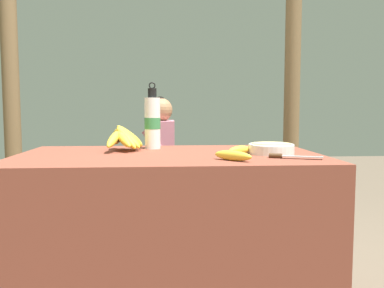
{
  "coord_description": "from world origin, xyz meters",
  "views": [
    {
      "loc": [
        -0.02,
        -1.85,
        0.98
      ],
      "look_at": [
        0.11,
        0.05,
        0.81
      ],
      "focal_mm": 38.0,
      "sensor_mm": 36.0,
      "label": 1
    }
  ],
  "objects_px": {
    "banana_bunch_ripe": "(124,138)",
    "knife": "(288,156)",
    "support_post_far": "(292,67)",
    "serving_bowl": "(271,148)",
    "banana_bunch_green": "(89,179)",
    "loose_banana_side": "(240,150)",
    "wooden_bench": "(155,193)",
    "support_post_near": "(10,65)",
    "loose_banana_front": "(233,156)",
    "seated_vendor": "(155,159)",
    "water_bottle": "(152,122)"
  },
  "relations": [
    {
      "from": "serving_bowl",
      "to": "support_post_far",
      "type": "height_order",
      "value": "support_post_far"
    },
    {
      "from": "banana_bunch_ripe",
      "to": "knife",
      "type": "xyz_separation_m",
      "value": [
        0.71,
        -0.36,
        -0.05
      ]
    },
    {
      "from": "loose_banana_side",
      "to": "knife",
      "type": "relative_size",
      "value": 0.64
    },
    {
      "from": "banana_bunch_ripe",
      "to": "support_post_far",
      "type": "bearing_deg",
      "value": 48.43
    },
    {
      "from": "knife",
      "to": "support_post_far",
      "type": "xyz_separation_m",
      "value": [
        0.6,
        1.84,
        0.55
      ]
    },
    {
      "from": "seated_vendor",
      "to": "support_post_near",
      "type": "bearing_deg",
      "value": -20.99
    },
    {
      "from": "serving_bowl",
      "to": "banana_bunch_green",
      "type": "height_order",
      "value": "serving_bowl"
    },
    {
      "from": "banana_bunch_ripe",
      "to": "seated_vendor",
      "type": "distance_m",
      "value": 1.04
    },
    {
      "from": "serving_bowl",
      "to": "loose_banana_front",
      "type": "distance_m",
      "value": 0.31
    },
    {
      "from": "loose_banana_front",
      "to": "banana_bunch_green",
      "type": "xyz_separation_m",
      "value": [
        -0.84,
        1.45,
        -0.34
      ]
    },
    {
      "from": "knife",
      "to": "loose_banana_side",
      "type": "bearing_deg",
      "value": 160.18
    },
    {
      "from": "seated_vendor",
      "to": "support_post_far",
      "type": "bearing_deg",
      "value": -157.76
    },
    {
      "from": "wooden_bench",
      "to": "banana_bunch_green",
      "type": "bearing_deg",
      "value": 179.9
    },
    {
      "from": "loose_banana_front",
      "to": "support_post_far",
      "type": "xyz_separation_m",
      "value": [
        0.84,
        1.89,
        0.54
      ]
    },
    {
      "from": "wooden_bench",
      "to": "support_post_far",
      "type": "bearing_deg",
      "value": 20.28
    },
    {
      "from": "loose_banana_front",
      "to": "wooden_bench",
      "type": "height_order",
      "value": "loose_banana_front"
    },
    {
      "from": "seated_vendor",
      "to": "loose_banana_side",
      "type": "bearing_deg",
      "value": 108.94
    },
    {
      "from": "water_bottle",
      "to": "loose_banana_front",
      "type": "bearing_deg",
      "value": -56.38
    },
    {
      "from": "knife",
      "to": "banana_bunch_green",
      "type": "xyz_separation_m",
      "value": [
        -1.08,
        1.4,
        -0.33
      ]
    },
    {
      "from": "banana_bunch_green",
      "to": "serving_bowl",
      "type": "bearing_deg",
      "value": -49.45
    },
    {
      "from": "support_post_near",
      "to": "support_post_far",
      "type": "bearing_deg",
      "value": 0.0
    },
    {
      "from": "loose_banana_front",
      "to": "support_post_far",
      "type": "height_order",
      "value": "support_post_far"
    },
    {
      "from": "loose_banana_side",
      "to": "support_post_near",
      "type": "height_order",
      "value": "support_post_near"
    },
    {
      "from": "knife",
      "to": "wooden_bench",
      "type": "relative_size",
      "value": 0.11
    },
    {
      "from": "loose_banana_side",
      "to": "wooden_bench",
      "type": "height_order",
      "value": "loose_banana_side"
    },
    {
      "from": "support_post_far",
      "to": "water_bottle",
      "type": "bearing_deg",
      "value": -130.16
    },
    {
      "from": "banana_bunch_ripe",
      "to": "seated_vendor",
      "type": "bearing_deg",
      "value": 82.6
    },
    {
      "from": "wooden_bench",
      "to": "banana_bunch_green",
      "type": "distance_m",
      "value": 0.5
    },
    {
      "from": "loose_banana_side",
      "to": "banana_bunch_green",
      "type": "bearing_deg",
      "value": 125.77
    },
    {
      "from": "banana_bunch_ripe",
      "to": "knife",
      "type": "distance_m",
      "value": 0.8
    },
    {
      "from": "serving_bowl",
      "to": "knife",
      "type": "bearing_deg",
      "value": -82.13
    },
    {
      "from": "loose_banana_front",
      "to": "serving_bowl",
      "type": "bearing_deg",
      "value": 46.08
    },
    {
      "from": "banana_bunch_ripe",
      "to": "serving_bowl",
      "type": "bearing_deg",
      "value": -15.2
    },
    {
      "from": "loose_banana_side",
      "to": "seated_vendor",
      "type": "relative_size",
      "value": 0.13
    },
    {
      "from": "water_bottle",
      "to": "support_post_near",
      "type": "relative_size",
      "value": 0.13
    },
    {
      "from": "loose_banana_front",
      "to": "support_post_near",
      "type": "relative_size",
      "value": 0.06
    },
    {
      "from": "knife",
      "to": "support_post_near",
      "type": "xyz_separation_m",
      "value": [
        -1.77,
        1.84,
        0.55
      ]
    },
    {
      "from": "knife",
      "to": "seated_vendor",
      "type": "distance_m",
      "value": 1.5
    },
    {
      "from": "water_bottle",
      "to": "loose_banana_front",
      "type": "distance_m",
      "value": 0.61
    },
    {
      "from": "wooden_bench",
      "to": "support_post_near",
      "type": "xyz_separation_m",
      "value": [
        -1.19,
        0.44,
        1.0
      ]
    },
    {
      "from": "knife",
      "to": "support_post_far",
      "type": "height_order",
      "value": "support_post_far"
    },
    {
      "from": "loose_banana_front",
      "to": "support_post_far",
      "type": "bearing_deg",
      "value": 66.0
    },
    {
      "from": "banana_bunch_ripe",
      "to": "knife",
      "type": "height_order",
      "value": "banana_bunch_ripe"
    },
    {
      "from": "banana_bunch_ripe",
      "to": "wooden_bench",
      "type": "bearing_deg",
      "value": 83.17
    },
    {
      "from": "serving_bowl",
      "to": "support_post_far",
      "type": "relative_size",
      "value": 0.08
    },
    {
      "from": "water_bottle",
      "to": "banana_bunch_green",
      "type": "bearing_deg",
      "value": 117.84
    },
    {
      "from": "serving_bowl",
      "to": "seated_vendor",
      "type": "relative_size",
      "value": 0.2
    },
    {
      "from": "banana_bunch_green",
      "to": "support_post_near",
      "type": "height_order",
      "value": "support_post_near"
    },
    {
      "from": "wooden_bench",
      "to": "banana_bunch_green",
      "type": "relative_size",
      "value": 7.1
    },
    {
      "from": "loose_banana_side",
      "to": "knife",
      "type": "bearing_deg",
      "value": -40.87
    }
  ]
}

